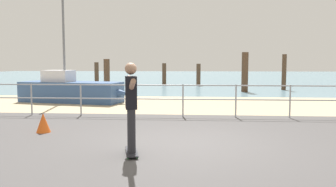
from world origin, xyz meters
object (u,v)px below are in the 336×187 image
Objects in this scene: sailboat at (74,91)px; skateboard at (132,152)px; skateboarder at (131,101)px; traffic_cone at (43,123)px.

sailboat reaches higher than skateboard.
skateboarder is 3.23m from traffic_cone.
skateboard is 0.50× the size of skateboarder.
traffic_cone is (-2.54, 1.84, 0.18)m from skateboard.
skateboard is 1.65× the size of traffic_cone.
traffic_cone is at bearing 144.04° from skateboard.
skateboarder is (4.03, -8.25, 0.50)m from sailboat.
skateboard is 3.14m from traffic_cone.
traffic_cone is at bearing -76.87° from sailboat.
skateboarder reaches higher than skateboard.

